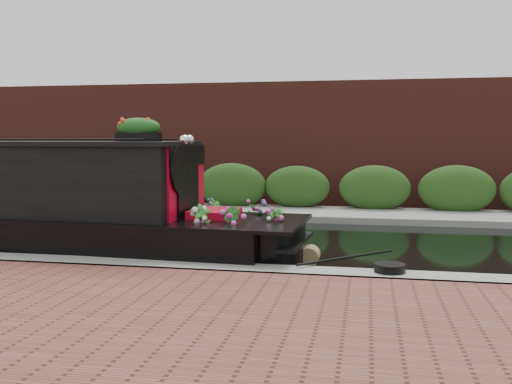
# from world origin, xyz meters

# --- Properties ---
(ground) EXTENTS (80.00, 80.00, 0.00)m
(ground) POSITION_xyz_m (0.00, 0.00, 0.00)
(ground) COLOR black
(ground) RESTS_ON ground
(near_bank_coping) EXTENTS (40.00, 0.60, 0.50)m
(near_bank_coping) POSITION_xyz_m (0.00, -3.30, 0.00)
(near_bank_coping) COLOR gray
(near_bank_coping) RESTS_ON ground
(far_bank_path) EXTENTS (40.00, 2.40, 0.34)m
(far_bank_path) POSITION_xyz_m (0.00, 4.20, 0.00)
(far_bank_path) COLOR gray
(far_bank_path) RESTS_ON ground
(far_hedge) EXTENTS (40.00, 1.10, 2.80)m
(far_hedge) POSITION_xyz_m (0.00, 5.10, 0.00)
(far_hedge) COLOR #254918
(far_hedge) RESTS_ON ground
(far_brick_wall) EXTENTS (40.00, 1.00, 8.00)m
(far_brick_wall) POSITION_xyz_m (0.00, 7.20, 0.00)
(far_brick_wall) COLOR #5D261F
(far_brick_wall) RESTS_ON ground
(rope_fender) EXTENTS (0.33, 0.39, 0.33)m
(rope_fender) POSITION_xyz_m (3.15, -1.85, 0.17)
(rope_fender) COLOR olive
(rope_fender) RESTS_ON ground
(coiled_mooring_rope) EXTENTS (0.46, 0.46, 0.12)m
(coiled_mooring_rope) POSITION_xyz_m (4.45, -3.16, 0.31)
(coiled_mooring_rope) COLOR black
(coiled_mooring_rope) RESTS_ON near_bank_coping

